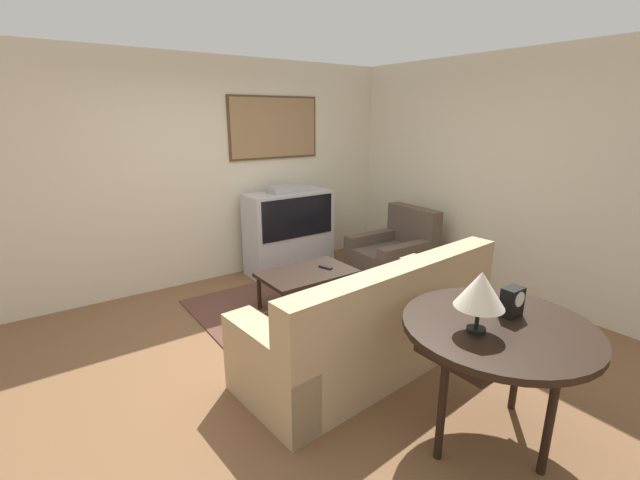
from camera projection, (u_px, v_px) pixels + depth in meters
ground_plane at (304, 345)px, 3.90m from camera, size 12.00×12.00×0.00m
wall_back at (208, 172)px, 5.19m from camera, size 12.00×0.10×2.70m
wall_right at (491, 175)px, 4.99m from camera, size 0.06×12.00×2.70m
area_rug at (294, 307)px, 4.67m from camera, size 1.96×1.73×0.01m
tv at (289, 231)px, 5.65m from camera, size 1.15×0.47×1.16m
couch at (374, 328)px, 3.53m from camera, size 2.30×1.03×0.95m
armchair at (394, 255)px, 5.54m from camera, size 0.95×0.83×0.87m
coffee_table at (307, 275)px, 4.56m from camera, size 0.99×0.62×0.42m
console_table at (498, 334)px, 2.59m from camera, size 1.15×1.15×0.81m
table_lamp at (480, 290)px, 2.42m from camera, size 0.28×0.28×0.37m
mantel_clock at (512, 302)px, 2.66m from camera, size 0.14×0.10×0.19m
remote at (325, 267)px, 4.65m from camera, size 0.09×0.17×0.02m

